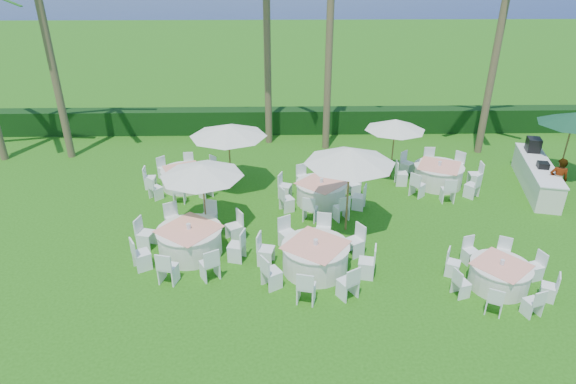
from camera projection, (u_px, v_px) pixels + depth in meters
The scene contains 18 objects.
ground at pixel (314, 267), 14.05m from camera, with size 120.00×120.00×0.00m, color #20580F.
hedge at pixel (298, 121), 24.55m from camera, with size 34.00×1.00×1.20m, color black.
banquet_table_a at pixel (190, 240), 14.52m from camera, with size 3.42×3.42×1.03m.
banquet_table_b at pixel (315, 256), 13.75m from camera, with size 3.39×3.39×1.02m.
banquet_table_c at pixel (499, 275), 13.07m from camera, with size 2.80×2.80×0.87m.
banquet_table_d at pixel (184, 178), 18.72m from camera, with size 3.04×3.04×0.92m.
banquet_table_e at pixel (321, 192), 17.53m from camera, with size 3.17×3.17×0.98m.
banquet_table_f at pixel (438, 175), 18.89m from camera, with size 3.34×3.34×1.00m.
umbrella_a at pixel (202, 170), 15.05m from camera, with size 2.66×2.66×2.35m.
umbrella_b at pixel (350, 156), 14.81m from camera, with size 2.88×2.88×2.89m.
umbrella_c at pixel (228, 130), 17.81m from camera, with size 2.90×2.90×2.58m.
umbrella_d at pixel (395, 125), 18.75m from camera, with size 2.38×2.38×2.46m.
umbrella_green at pixel (574, 119), 18.58m from camera, with size 2.66×2.66×2.76m.
buffet_table at pixel (536, 174), 18.63m from camera, with size 1.99×4.56×1.59m.
staff_person at pixel (558, 180), 17.40m from camera, with size 0.63×0.41×1.73m, color gray.
palm_a at pixel (46, 34), 19.41m from camera, with size 4.39×4.19×9.72m.
palm_b at pixel (267, 44), 21.42m from camera, with size 4.36×4.26×8.32m.
palm_e at pixel (497, 46), 20.17m from camera, with size 4.16×4.40×8.64m.
Camera 1 is at (-1.02, -11.61, 8.19)m, focal length 30.00 mm.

